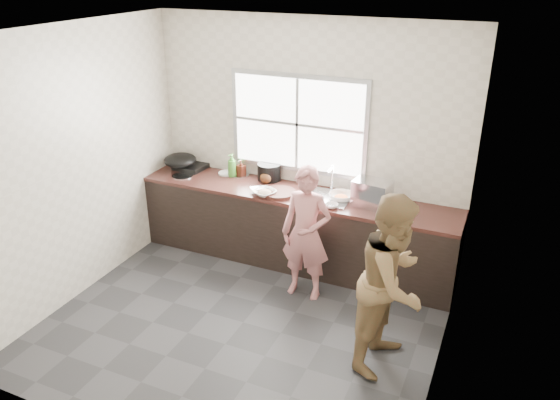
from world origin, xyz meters
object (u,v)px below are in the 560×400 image
at_px(bowl_held, 332,205).
at_px(pot_lid_right, 240,175).
at_px(cutting_board, 279,193).
at_px(bowl_crabs, 341,198).
at_px(woman, 306,238).
at_px(bottle_brown_short, 266,176).
at_px(bottle_green, 232,165).
at_px(burner, 192,166).
at_px(glass_jar, 240,171).
at_px(bowl_mince, 264,193).
at_px(person_side, 393,282).
at_px(wok, 180,160).
at_px(plate_food, 227,173).
at_px(black_pot, 269,172).
at_px(bottle_brown_tall, 241,169).
at_px(pot_lid_left, 183,176).
at_px(dish_rack, 372,193).

bearing_deg(bowl_held, pot_lid_right, 161.80).
xyz_separation_m(cutting_board, bowl_crabs, (0.67, 0.12, 0.01)).
xyz_separation_m(woman, bowl_held, (0.14, 0.36, 0.23)).
distance_m(bowl_crabs, pot_lid_right, 1.35).
bearing_deg(bottle_brown_short, bottle_green, 177.73).
bearing_deg(burner, glass_jar, 3.40).
bearing_deg(woman, bowl_mince, 149.51).
xyz_separation_m(person_side, bottle_green, (-2.25, 1.38, 0.22)).
bearing_deg(bottle_brown_short, wok, -176.43).
bearing_deg(cutting_board, bottle_green, 159.92).
bearing_deg(bowl_mince, plate_food, 150.00).
height_order(woman, bottle_green, woman).
bearing_deg(bottle_green, burner, 175.90).
height_order(woman, cutting_board, woman).
distance_m(black_pot, glass_jar, 0.39).
bearing_deg(bottle_green, bottle_brown_tall, 31.37).
bearing_deg(pot_lid_left, dish_rack, 2.47).
distance_m(person_side, bottle_brown_short, 2.27).
xyz_separation_m(wok, dish_rack, (2.38, -0.06, 0.01)).
relative_size(bowl_crabs, pot_lid_left, 0.86).
distance_m(glass_jar, pot_lid_left, 0.68).
xyz_separation_m(wok, pot_lid_left, (0.13, -0.16, -0.13)).
distance_m(bowl_mince, bowl_held, 0.77).
xyz_separation_m(bottle_green, bottle_brown_short, (0.45, -0.02, -0.05)).
bearing_deg(bottle_brown_tall, bowl_mince, -39.16).
height_order(bowl_mince, wok, wok).
distance_m(black_pot, wok, 1.12).
distance_m(bottle_green, bottle_brown_short, 0.45).
bearing_deg(bottle_green, bowl_held, -14.78).
relative_size(bowl_held, plate_food, 0.85).
distance_m(bottle_brown_tall, glass_jar, 0.05).
height_order(bowl_crabs, bottle_brown_tall, bottle_brown_tall).
distance_m(bottle_brown_tall, burner, 0.68).
xyz_separation_m(bottle_green, glass_jar, (0.06, 0.08, -0.09)).
xyz_separation_m(bottle_brown_short, pot_lid_right, (-0.39, 0.09, -0.08)).
distance_m(wok, pot_lid_right, 0.75).
distance_m(person_side, plate_food, 2.75).
xyz_separation_m(person_side, black_pot, (-1.81, 1.46, 0.18)).
distance_m(bowl_crabs, bowl_held, 0.22).
xyz_separation_m(bowl_mince, bottle_brown_tall, (-0.50, 0.41, 0.06)).
relative_size(bottle_green, bottle_brown_tall, 1.52).
relative_size(woman, bowl_mince, 5.50).
xyz_separation_m(bowl_held, bottle_brown_tall, (-1.27, 0.41, 0.06)).
relative_size(woman, person_side, 0.84).
distance_m(bowl_mince, bottle_green, 0.69).
relative_size(plate_food, bottle_green, 0.73).
height_order(bowl_crabs, glass_jar, glass_jar).
xyz_separation_m(woman, dish_rack, (0.50, 0.58, 0.34)).
bearing_deg(dish_rack, burner, -177.39).
height_order(bowl_held, pot_lid_left, bowl_held).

